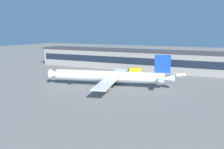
% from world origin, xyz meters
% --- Properties ---
extents(ground_plane, '(600.00, 600.00, 0.00)m').
position_xyz_m(ground_plane, '(0.00, 0.00, 0.00)').
color(ground_plane, slate).
extents(terminal_building, '(182.48, 18.12, 13.35)m').
position_xyz_m(terminal_building, '(0.00, 50.88, 6.70)').
color(terminal_building, '#9E9993').
rests_on(terminal_building, ground_plane).
extents(airliner, '(59.95, 51.95, 15.52)m').
position_xyz_m(airliner, '(-10.37, -3.46, 4.78)').
color(airliner, white).
rests_on(airliner, ground_plane).
extents(baggage_tug, '(2.39, 3.77, 1.85)m').
position_xyz_m(baggage_tug, '(-21.71, 34.72, 1.09)').
color(baggage_tug, red).
rests_on(baggage_tug, ground_plane).
extents(belt_loader, '(5.94, 5.94, 1.95)m').
position_xyz_m(belt_loader, '(15.26, 35.54, 1.15)').
color(belt_loader, white).
rests_on(belt_loader, ground_plane).
extents(catering_truck, '(7.13, 6.70, 4.15)m').
position_xyz_m(catering_truck, '(-10.73, 29.72, 2.29)').
color(catering_truck, yellow).
rests_on(catering_truck, ground_plane).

